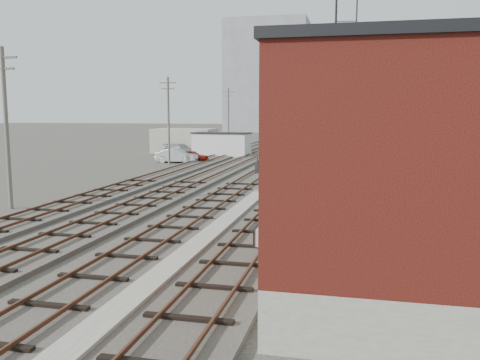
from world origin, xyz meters
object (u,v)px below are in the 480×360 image
(signal_mast, at_px, (270,210))
(site_trailer, at_px, (222,144))
(car_silver, at_px, (177,156))
(car_red, at_px, (191,156))
(switch_stand, at_px, (257,168))
(car_grey, at_px, (181,150))

(signal_mast, height_order, site_trailer, signal_mast)
(signal_mast, distance_m, car_silver, 37.98)
(car_red, distance_m, car_silver, 1.66)
(site_trailer, bearing_deg, switch_stand, -60.89)
(switch_stand, distance_m, car_red, 13.51)
(switch_stand, height_order, car_silver, switch_stand)
(car_silver, bearing_deg, switch_stand, -129.17)
(car_red, bearing_deg, car_grey, 22.93)
(car_silver, relative_size, car_grey, 0.94)
(car_silver, bearing_deg, signal_mast, -154.48)
(switch_stand, bearing_deg, signal_mast, -59.66)
(car_red, bearing_deg, signal_mast, -161.27)
(signal_mast, bearing_deg, switch_stand, 102.01)
(car_silver, bearing_deg, car_red, -49.70)
(site_trailer, relative_size, car_grey, 1.48)
(site_trailer, height_order, car_red, site_trailer)
(switch_stand, xyz_separation_m, car_silver, (-10.54, 8.77, 0.09))
(signal_mast, xyz_separation_m, switch_stand, (-5.46, 25.65, -1.43))
(car_red, bearing_deg, site_trailer, -14.30)
(switch_stand, xyz_separation_m, site_trailer, (-7.88, 17.33, 0.82))
(site_trailer, relative_size, car_red, 1.87)
(site_trailer, xyz_separation_m, car_grey, (-5.53, 0.72, -0.78))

